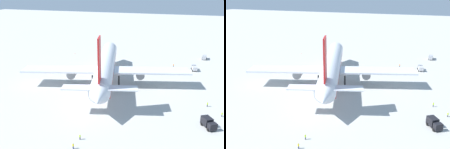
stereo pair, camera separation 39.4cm
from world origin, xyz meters
The scene contains 12 objects.
ground_plane centered at (0.00, 0.00, 0.00)m, with size 600.00×600.00×0.00m, color #B2B2AD.
airliner centered at (-1.19, -0.29, 7.79)m, with size 73.55×69.23×25.49m.
service_truck_0 centered at (53.41, -41.19, 1.49)m, with size 5.41×2.68×2.75m.
service_truck_1 centered at (29.86, -36.09, 1.35)m, with size 5.48×3.17×2.47m.
service_truck_2 centered at (-26.18, -41.21, 1.59)m, with size 5.74×4.76×2.94m.
baggage_cart_0 centered at (41.34, 12.64, 0.83)m, with size 3.66×2.17×1.53m.
ground_worker_0 centered at (32.36, -25.76, 0.88)m, with size 0.55×0.55×1.73m.
ground_worker_1 centered at (-11.41, -41.37, 0.87)m, with size 0.56×0.56×1.71m.
ground_worker_2 centered at (-48.21, -7.74, 0.82)m, with size 0.53×0.53×1.62m.
ground_worker_3 centered at (-17.66, -45.66, 0.82)m, with size 0.56×0.56×1.62m.
ground_worker_4 centered at (-43.79, -7.61, 0.83)m, with size 0.51×0.51×1.64m.
traffic_cone_1 centered at (42.00, 35.22, 0.28)m, with size 0.36×0.36×0.55m, color orange.
Camera 1 is at (-99.28, -34.87, 39.96)m, focal length 41.38 mm.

